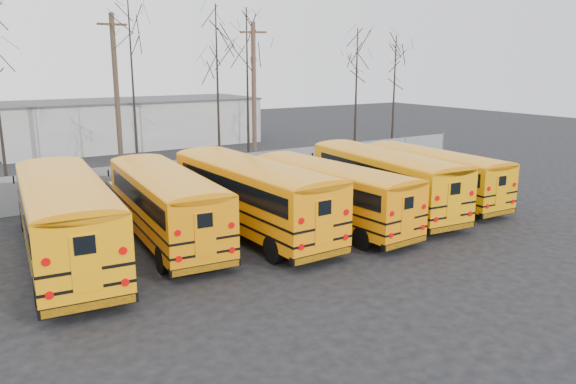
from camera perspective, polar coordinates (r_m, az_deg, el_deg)
ground at (r=23.36m, az=4.01°, el=-5.44°), size 120.00×120.00×0.00m
fence at (r=33.18m, az=-8.42°, el=1.83°), size 40.00×0.04×2.00m
distant_building at (r=52.29m, az=-15.62°, el=6.71°), size 22.00×8.00×4.00m
bus_a at (r=22.23m, az=-21.76°, el=-1.98°), size 3.95×12.37×3.41m
bus_b at (r=23.92m, az=-12.46°, el=-0.69°), size 3.48×11.38×3.14m
bus_c at (r=24.50m, az=-3.90°, el=0.18°), size 3.06×11.97×3.33m
bus_d at (r=25.64m, az=4.19°, el=0.30°), size 3.15×10.80×2.99m
bus_e at (r=28.46m, az=9.55°, el=1.66°), size 3.55×11.48×3.17m
bus_f at (r=31.04m, az=14.35°, el=2.07°), size 2.75×10.37×2.88m
utility_pole_left at (r=37.35m, az=-17.00°, el=9.32°), size 1.84×0.32×10.32m
utility_pole_right at (r=38.67m, az=-3.48°, el=9.70°), size 1.66×0.86×9.97m
tree_3 at (r=36.53m, az=-15.50°, el=10.74°), size 0.26×0.26×12.38m
tree_4 at (r=35.26m, az=-7.14°, el=9.73°), size 0.26×0.26×10.78m
tree_5 at (r=39.63m, az=-4.13°, el=10.32°), size 0.26×0.26×10.99m
tree_6 at (r=44.56m, az=6.92°, el=9.86°), size 0.26×0.26×9.89m
tree_7 at (r=45.29m, az=10.70°, el=9.44°), size 0.26×0.26×9.35m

